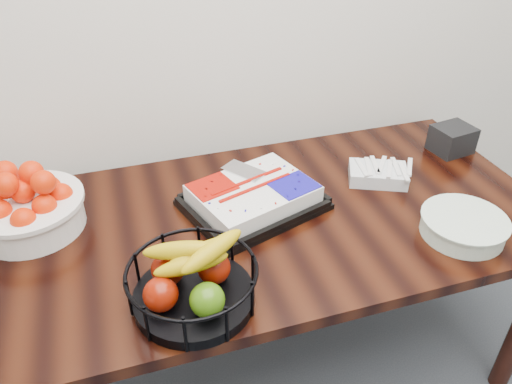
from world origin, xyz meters
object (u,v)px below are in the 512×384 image
object	(u,v)px
tangerine_bowl	(27,203)
cake_tray	(253,197)
fruit_basket	(193,281)
napkin_box	(452,139)
table	(274,235)
plate_stack	(463,226)

from	to	relation	value
tangerine_bowl	cake_tray	bearing A→B (deg)	-8.73
tangerine_bowl	fruit_basket	size ratio (longest dim) A/B	1.01
tangerine_bowl	napkin_box	distance (m)	1.55
cake_tray	napkin_box	size ratio (longest dim) A/B	3.49
table	tangerine_bowl	xyz separation A→B (m)	(-0.75, 0.17, 0.18)
cake_tray	tangerine_bowl	distance (m)	0.70
table	plate_stack	xyz separation A→B (m)	(0.52, -0.27, 0.12)
tangerine_bowl	fruit_basket	distance (m)	0.63
cake_tray	napkin_box	bearing A→B (deg)	8.32
fruit_basket	plate_stack	xyz separation A→B (m)	(0.85, 0.03, -0.04)
napkin_box	fruit_basket	bearing A→B (deg)	-156.84
cake_tray	fruit_basket	size ratio (longest dim) A/B	1.49
table	tangerine_bowl	size ratio (longest dim) A/B	5.25
fruit_basket	napkin_box	bearing A→B (deg)	23.16
tangerine_bowl	napkin_box	bearing A→B (deg)	0.68
cake_tray	fruit_basket	xyz separation A→B (m)	(-0.27, -0.36, 0.03)
fruit_basket	cake_tray	bearing A→B (deg)	52.54
fruit_basket	napkin_box	world-z (taller)	fruit_basket
plate_stack	napkin_box	xyz separation A→B (m)	(0.28, 0.46, 0.02)
tangerine_bowl	napkin_box	world-z (taller)	tangerine_bowl
tangerine_bowl	fruit_basket	xyz separation A→B (m)	(0.42, -0.46, -0.02)
table	plate_stack	bearing A→B (deg)	-27.45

